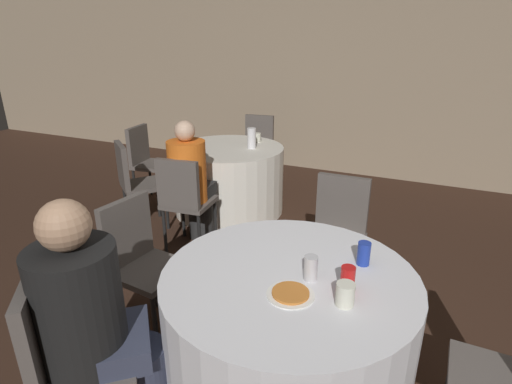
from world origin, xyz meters
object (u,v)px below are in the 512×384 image
(chair_far_west, at_px, (146,157))
(person_orange_shirt, at_px, (192,184))
(chair_far_south, at_px, (184,196))
(chair_far_north, at_px, (257,143))
(soda_can_blue, at_px, (364,254))
(soda_can_red, at_px, (348,279))
(chair_near_north, at_px, (338,225))
(pizza_plate_near, at_px, (291,294))
(chair_near_southwest, at_px, (64,349))
(chair_near_west, at_px, (139,254))
(bottle_far, at_px, (252,138))
(chair_far_southwest, at_px, (133,178))
(table_far, at_px, (229,179))
(person_black_shirt, at_px, (98,325))
(table_near, at_px, (287,334))
(soda_can_silver, at_px, (311,268))

(chair_far_west, bearing_deg, person_orange_shirt, 49.14)
(chair_far_south, bearing_deg, chair_far_north, 90.02)
(soda_can_blue, xyz_separation_m, soda_can_red, (-0.02, -0.26, 0.00))
(chair_near_north, relative_size, pizza_plate_near, 4.05)
(chair_near_southwest, bearing_deg, chair_near_north, 114.19)
(chair_far_north, bearing_deg, chair_near_north, 121.58)
(soda_can_red, bearing_deg, soda_can_blue, 84.99)
(chair_near_west, bearing_deg, chair_near_north, 137.84)
(chair_near_southwest, height_order, bottle_far, bottle_far)
(chair_near_southwest, xyz_separation_m, chair_far_southwest, (-1.30, 1.96, 0.00))
(chair_far_south, xyz_separation_m, chair_far_north, (-0.22, 2.01, 0.00))
(chair_far_north, bearing_deg, table_far, 90.00)
(person_black_shirt, relative_size, pizza_plate_near, 5.61)
(soda_can_red, bearing_deg, bottle_far, 124.79)
(table_near, relative_size, table_far, 1.05)
(chair_near_southwest, xyz_separation_m, person_orange_shirt, (-0.59, 1.91, 0.06))
(soda_can_red, bearing_deg, person_black_shirt, -148.93)
(chair_far_north, bearing_deg, chair_far_west, 45.94)
(chair_near_north, relative_size, chair_far_south, 1.00)
(bottle_far, bearing_deg, chair_far_north, 111.00)
(pizza_plate_near, bearing_deg, chair_far_west, 140.51)
(chair_near_west, height_order, chair_far_west, same)
(soda_can_silver, bearing_deg, chair_near_southwest, -141.87)
(chair_far_west, xyz_separation_m, bottle_far, (1.25, 0.21, 0.29))
(chair_far_north, xyz_separation_m, person_orange_shirt, (0.20, -1.85, 0.06))
(table_far, height_order, soda_can_silver, soda_can_silver)
(chair_far_southwest, relative_size, soda_can_red, 7.24)
(chair_near_southwest, distance_m, person_orange_shirt, 2.00)
(table_near, bearing_deg, chair_far_west, 142.02)
(table_near, xyz_separation_m, person_black_shirt, (-0.67, -0.59, 0.27))
(table_far, relative_size, pizza_plate_near, 5.50)
(chair_far_southwest, xyz_separation_m, chair_far_west, (-0.38, 0.65, 0.00))
(pizza_plate_near, bearing_deg, bottle_far, 119.04)
(chair_near_west, bearing_deg, soda_can_blue, 101.71)
(chair_far_north, relative_size, soda_can_silver, 7.24)
(table_near, relative_size, bottle_far, 5.83)
(chair_near_southwest, height_order, chair_far_south, same)
(chair_far_southwest, xyz_separation_m, bottle_far, (0.88, 0.86, 0.29))
(chair_near_west, height_order, chair_far_north, same)
(chair_far_southwest, height_order, soda_can_blue, chair_far_southwest)
(chair_far_west, xyz_separation_m, soda_can_red, (2.74, -1.94, 0.25))
(chair_near_southwest, bearing_deg, chair_far_west, 171.12)
(chair_far_north, bearing_deg, bottle_far, 104.84)
(pizza_plate_near, relative_size, soda_can_red, 1.79)
(soda_can_blue, relative_size, bottle_far, 0.56)
(chair_near_north, xyz_separation_m, chair_far_southwest, (-2.08, 0.22, 0.00))
(chair_far_west, distance_m, chair_far_north, 1.45)
(chair_near_north, xyz_separation_m, chair_near_southwest, (-0.78, -1.74, 0.00))
(chair_far_southwest, bearing_deg, chair_near_southwest, -18.26)
(person_orange_shirt, xyz_separation_m, person_black_shirt, (0.70, -1.81, 0.04))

